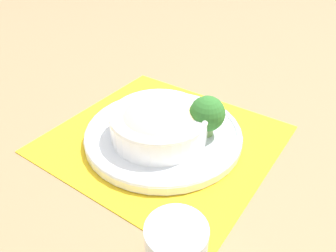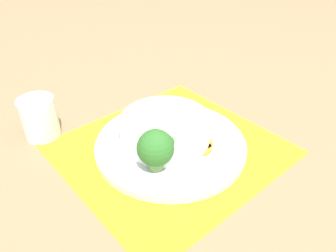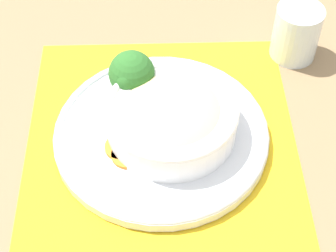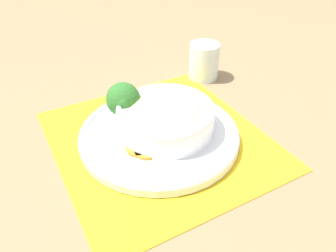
# 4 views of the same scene
# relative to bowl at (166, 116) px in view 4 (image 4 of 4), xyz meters

# --- Properties ---
(ground_plane) EXTENTS (4.00, 4.00, 0.00)m
(ground_plane) POSITION_rel_bowl_xyz_m (0.00, 0.02, -0.05)
(ground_plane) COLOR #8C704C
(placemat) EXTENTS (0.45, 0.42, 0.00)m
(placemat) POSITION_rel_bowl_xyz_m (0.00, 0.02, -0.05)
(placemat) COLOR yellow
(placemat) RESTS_ON ground_plane
(plate) EXTENTS (0.31, 0.31, 0.02)m
(plate) POSITION_rel_bowl_xyz_m (0.00, 0.02, -0.04)
(plate) COLOR silver
(plate) RESTS_ON placemat
(bowl) EXTENTS (0.19, 0.19, 0.06)m
(bowl) POSITION_rel_bowl_xyz_m (0.00, 0.00, 0.00)
(bowl) COLOR white
(bowl) RESTS_ON plate
(broccoli_floret) EXTENTS (0.07, 0.07, 0.08)m
(broccoli_floret) POSITION_rel_bowl_xyz_m (0.08, 0.05, 0.01)
(broccoli_floret) COLOR #759E51
(broccoli_floret) RESTS_ON plate
(carrot_slice_near) EXTENTS (0.05, 0.05, 0.01)m
(carrot_slice_near) POSITION_rel_bowl_xyz_m (-0.02, 0.07, -0.03)
(carrot_slice_near) COLOR orange
(carrot_slice_near) RESTS_ON plate
(carrot_slice_middle) EXTENTS (0.05, 0.05, 0.01)m
(carrot_slice_middle) POSITION_rel_bowl_xyz_m (-0.04, 0.07, -0.03)
(carrot_slice_middle) COLOR orange
(carrot_slice_middle) RESTS_ON plate
(water_glass) EXTENTS (0.08, 0.08, 0.09)m
(water_glass) POSITION_rel_bowl_xyz_m (0.16, -0.22, -0.01)
(water_glass) COLOR silver
(water_glass) RESTS_ON ground_plane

